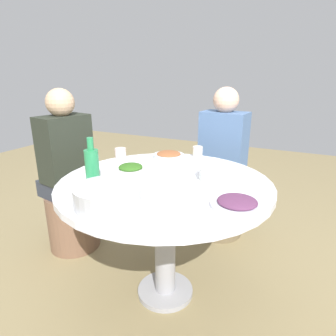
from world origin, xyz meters
name	(u,v)px	position (x,y,z in m)	size (l,w,h in m)	color
ground	(165,292)	(0.00, 0.00, 0.00)	(8.00, 8.00, 0.00)	olive
round_dining_table	(165,201)	(0.00, 0.00, 0.61)	(1.14, 1.14, 0.73)	#99999E
rice_bowl	(108,195)	(-0.08, -0.38, 0.78)	(0.29, 0.29, 0.10)	#B2B5BA
soup_bowl	(223,174)	(0.27, 0.15, 0.76)	(0.25, 0.25, 0.07)	white
dish_greens	(131,169)	(-0.24, 0.04, 0.75)	(0.20, 0.20, 0.05)	white
dish_stirfry	(169,155)	(-0.18, 0.41, 0.75)	(0.21, 0.21, 0.05)	silver
dish_eggplant	(237,203)	(0.42, -0.15, 0.75)	(0.23, 0.23, 0.05)	silver
green_bottle	(92,166)	(-0.31, -0.20, 0.83)	(0.07, 0.07, 0.25)	#288A50
tea_cup_near	(198,152)	(-0.01, 0.52, 0.77)	(0.07, 0.07, 0.07)	beige
tea_cup_far	(121,154)	(-0.45, 0.24, 0.77)	(0.07, 0.07, 0.07)	beige
stool_for_diner_left	(219,209)	(0.08, 0.84, 0.21)	(0.38, 0.38, 0.43)	brown
diner_left	(223,146)	(0.08, 0.84, 0.75)	(0.36, 0.37, 0.76)	#2D333D
stool_for_diner_right	(73,220)	(-0.86, 0.16, 0.21)	(0.37, 0.37, 0.43)	brown
diner_right	(66,153)	(-0.86, 0.16, 0.75)	(0.39, 0.38, 0.76)	#2D333D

